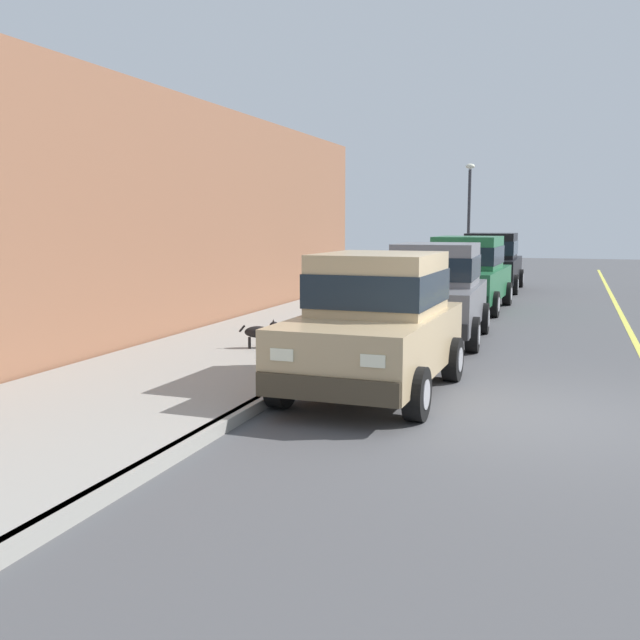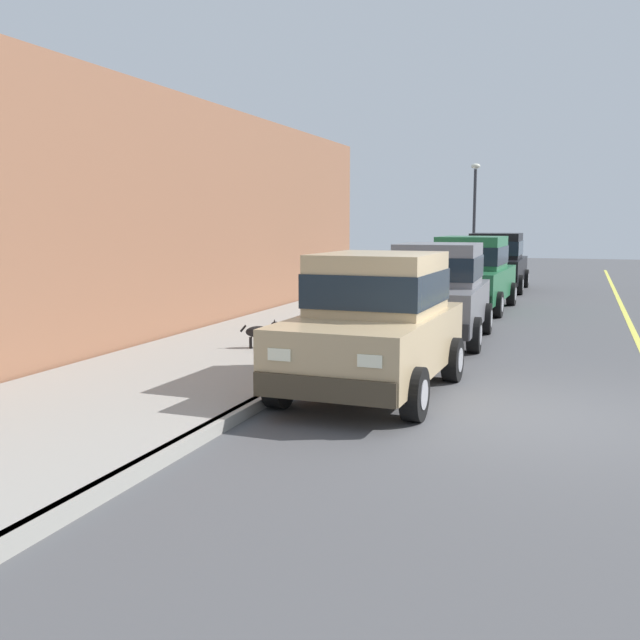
% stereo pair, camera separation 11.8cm
% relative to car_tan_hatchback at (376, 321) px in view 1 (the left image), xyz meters
% --- Properties ---
extents(ground_plane, '(80.00, 80.00, 0.00)m').
position_rel_car_tan_hatchback_xyz_m(ground_plane, '(2.08, -0.61, -0.98)').
color(ground_plane, '#4C4C4F').
extents(curb, '(0.16, 64.00, 0.14)m').
position_rel_car_tan_hatchback_xyz_m(curb, '(-1.12, -0.61, -0.91)').
color(curb, gray).
rests_on(curb, ground).
extents(sidewalk, '(3.60, 64.00, 0.14)m').
position_rel_car_tan_hatchback_xyz_m(sidewalk, '(-2.92, -0.61, -0.91)').
color(sidewalk, '#99968E').
rests_on(sidewalk, ground).
extents(car_tan_hatchback, '(2.03, 3.84, 1.88)m').
position_rel_car_tan_hatchback_xyz_m(car_tan_hatchback, '(0.00, 0.00, 0.00)').
color(car_tan_hatchback, tan).
rests_on(car_tan_hatchback, ground).
extents(car_grey_hatchback, '(2.05, 3.86, 1.88)m').
position_rel_car_tan_hatchback_xyz_m(car_grey_hatchback, '(-0.04, 4.70, 0.00)').
color(car_grey_hatchback, slate).
rests_on(car_grey_hatchback, ground).
extents(car_green_sedan, '(2.13, 4.65, 1.92)m').
position_rel_car_tan_hatchback_xyz_m(car_green_sedan, '(-0.13, 9.95, 0.01)').
color(car_green_sedan, '#23663D').
rests_on(car_green_sedan, ground).
extents(car_black_sedan, '(2.06, 4.61, 1.92)m').
position_rel_car_tan_hatchback_xyz_m(car_black_sedan, '(-0.14, 15.83, 0.01)').
color(car_black_sedan, black).
rests_on(car_black_sedan, ground).
extents(dog_black, '(0.71, 0.40, 0.49)m').
position_rel_car_tan_hatchback_xyz_m(dog_black, '(-2.55, 1.96, -0.55)').
color(dog_black, black).
rests_on(dog_black, sidewalk).
extents(fire_hydrant, '(0.34, 0.24, 0.72)m').
position_rel_car_tan_hatchback_xyz_m(fire_hydrant, '(-1.57, 4.04, -0.50)').
color(fire_hydrant, red).
rests_on(fire_hydrant, sidewalk).
extents(street_lamp, '(0.36, 0.36, 4.42)m').
position_rel_car_tan_hatchback_xyz_m(street_lamp, '(-1.47, 19.94, 1.93)').
color(street_lamp, '#2D2D33').
rests_on(street_lamp, sidewalk).
extents(building_facade, '(0.50, 20.00, 4.76)m').
position_rel_car_tan_hatchback_xyz_m(building_facade, '(-5.02, 4.05, 1.40)').
color(building_facade, '#8C5B42').
rests_on(building_facade, ground).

